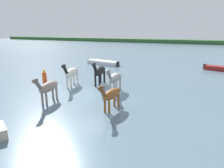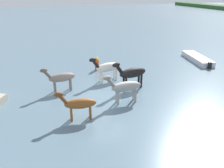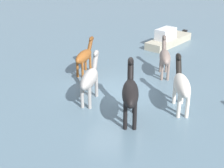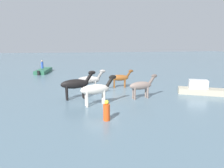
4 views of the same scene
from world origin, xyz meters
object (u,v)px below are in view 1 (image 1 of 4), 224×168
object	(u,v)px
boat_motor_center	(223,70)
horse_dark_mare	(111,94)
boat_skiff_near	(103,63)
buoy_channel_marker	(44,77)
horse_chestnut_trailing	(48,87)
horse_pinto_flank	(99,71)
horse_dun_straggler	(115,78)
horse_rear_stallion	(71,73)

from	to	relation	value
boat_motor_center	horse_dark_mare	bearing A→B (deg)	-100.93
boat_skiff_near	buoy_channel_marker	distance (m)	10.02
horse_chestnut_trailing	horse_pinto_flank	world-z (taller)	horse_pinto_flank
horse_dark_mare	horse_chestnut_trailing	world-z (taller)	horse_chestnut_trailing
horse_chestnut_trailing	horse_dun_straggler	size ratio (longest dim) A/B	0.96
horse_dun_straggler	buoy_channel_marker	xyz separation A→B (m)	(-6.49, -0.08, -0.54)
boat_motor_center	horse_dun_straggler	bearing A→B (deg)	-110.25
horse_dark_mare	horse_pinto_flank	xyz separation A→B (m)	(-2.96, 4.27, 0.21)
horse_dark_mare	horse_dun_straggler	size ratio (longest dim) A/B	0.90
horse_dun_straggler	boat_motor_center	xyz separation A→B (m)	(8.06, 11.60, -0.89)
horse_chestnut_trailing	horse_rear_stallion	size ratio (longest dim) A/B	0.91
horse_chestnut_trailing	horse_pinto_flank	bearing A→B (deg)	160.74
horse_dark_mare	horse_pinto_flank	bearing A→B (deg)	-137.64
horse_chestnut_trailing	buoy_channel_marker	bearing A→B (deg)	-140.89
horse_dark_mare	horse_rear_stallion	bearing A→B (deg)	-114.73
horse_dun_straggler	boat_motor_center	world-z (taller)	horse_dun_straggler
boat_skiff_near	boat_motor_center	world-z (taller)	boat_skiff_near
horse_chestnut_trailing	horse_dun_straggler	bearing A→B (deg)	133.58
horse_dun_straggler	boat_motor_center	size ratio (longest dim) A/B	0.60
buoy_channel_marker	horse_dun_straggler	bearing A→B (deg)	0.73
horse_dark_mare	buoy_channel_marker	xyz separation A→B (m)	(-7.58, 2.96, -0.42)
horse_rear_stallion	boat_skiff_near	size ratio (longest dim) A/B	0.54
horse_pinto_flank	horse_rear_stallion	bearing A→B (deg)	-65.28
horse_rear_stallion	boat_skiff_near	distance (m)	10.18
horse_rear_stallion	boat_motor_center	size ratio (longest dim) A/B	0.63
horse_dun_straggler	boat_skiff_near	world-z (taller)	horse_dun_straggler
boat_motor_center	horse_rear_stallion	bearing A→B (deg)	-121.00
horse_rear_stallion	horse_pinto_flank	bearing A→B (deg)	113.52
horse_pinto_flank	horse_dark_mare	bearing A→B (deg)	26.46
horse_pinto_flank	horse_dun_straggler	xyz separation A→B (m)	(1.88, -1.23, -0.09)
horse_pinto_flank	boat_motor_center	world-z (taller)	horse_pinto_flank
horse_chestnut_trailing	buoy_channel_marker	distance (m)	4.99
horse_dark_mare	boat_skiff_near	bearing A→B (deg)	-143.98
horse_rear_stallion	horse_chestnut_trailing	bearing A→B (deg)	3.47
horse_dark_mare	horse_chestnut_trailing	distance (m)	4.04
horse_dark_mare	buoy_channel_marker	distance (m)	8.15
horse_chestnut_trailing	boat_motor_center	size ratio (longest dim) A/B	0.58
boat_skiff_near	boat_motor_center	distance (m)	14.08
horse_rear_stallion	boat_skiff_near	bearing A→B (deg)	-177.07
horse_dun_straggler	boat_skiff_near	xyz separation A→B (m)	(-5.91, 9.92, -0.88)
boat_motor_center	boat_skiff_near	bearing A→B (deg)	-158.59
horse_dark_mare	horse_chestnut_trailing	bearing A→B (deg)	-75.35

